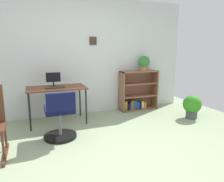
# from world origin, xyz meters

# --- Properties ---
(ground_plane) EXTENTS (6.24, 6.24, 0.00)m
(ground_plane) POSITION_xyz_m (0.00, 0.00, 0.00)
(ground_plane) COLOR gray
(wall_back) EXTENTS (5.20, 0.12, 2.48)m
(wall_back) POSITION_xyz_m (0.00, 2.15, 1.24)
(wall_back) COLOR silver
(wall_back) RESTS_ON ground_plane
(desk) EXTENTS (1.08, 0.60, 0.70)m
(desk) POSITION_xyz_m (-0.46, 1.67, 0.65)
(desk) COLOR brown
(desk) RESTS_ON ground_plane
(monitor) EXTENTS (0.27, 0.16, 0.27)m
(monitor) POSITION_xyz_m (-0.50, 1.72, 0.84)
(monitor) COLOR #262628
(monitor) RESTS_ON desk
(keyboard) EXTENTS (0.36, 0.13, 0.02)m
(keyboard) POSITION_xyz_m (-0.49, 1.56, 0.71)
(keyboard) COLOR #37311F
(keyboard) RESTS_ON desk
(office_chair) EXTENTS (0.52, 0.55, 0.79)m
(office_chair) POSITION_xyz_m (-0.51, 0.87, 0.35)
(office_chair) COLOR black
(office_chair) RESTS_ON ground_plane
(bookshelf_low) EXTENTS (0.89, 0.30, 0.91)m
(bookshelf_low) POSITION_xyz_m (1.42, 1.96, 0.40)
(bookshelf_low) COLOR brown
(bookshelf_low) RESTS_ON ground_plane
(potted_plant_on_shelf) EXTENTS (0.27, 0.27, 0.34)m
(potted_plant_on_shelf) POSITION_xyz_m (1.55, 1.90, 1.10)
(potted_plant_on_shelf) COLOR #9E6642
(potted_plant_on_shelf) RESTS_ON bookshelf_low
(potted_plant_floor) EXTENTS (0.37, 0.37, 0.48)m
(potted_plant_floor) POSITION_xyz_m (2.16, 0.94, 0.27)
(potted_plant_floor) COLOR #474C51
(potted_plant_floor) RESTS_ON ground_plane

